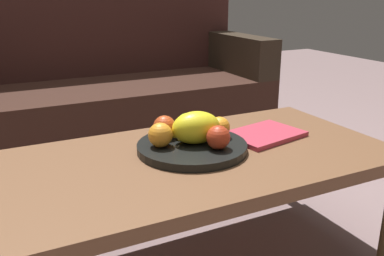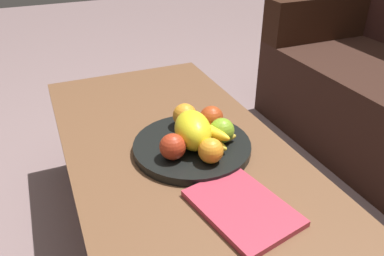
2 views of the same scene
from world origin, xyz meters
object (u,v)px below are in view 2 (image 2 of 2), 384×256
object	(u,v)px
coffee_table	(178,159)
apple_left	(211,118)
orange_left	(211,151)
banana_bunch	(207,135)
apple_front	(222,130)
magazine	(242,208)
fruit_bowl	(192,146)
apple_right	(173,147)
orange_front	(185,115)
melon_large_front	(193,130)

from	to	relation	value
coffee_table	apple_left	size ratio (longest dim) A/B	17.30
orange_left	banana_bunch	size ratio (longest dim) A/B	0.41
orange_left	apple_front	world-z (taller)	apple_front
apple_front	magazine	size ratio (longest dim) A/B	0.29
orange_left	banana_bunch	bearing A→B (deg)	161.96
fruit_bowl	apple_right	world-z (taller)	apple_right
apple_left	coffee_table	bearing A→B (deg)	-76.83
orange_front	apple_front	world-z (taller)	orange_front
orange_front	orange_left	distance (m)	0.20
melon_large_front	apple_left	world-z (taller)	melon_large_front
banana_bunch	magazine	xyz separation A→B (m)	(0.26, -0.03, -0.04)
fruit_bowl	magazine	distance (m)	0.28
apple_left	apple_right	size ratio (longest dim) A/B	1.01
fruit_bowl	apple_front	xyz separation A→B (m)	(0.02, 0.08, 0.05)
orange_front	apple_left	world-z (taller)	orange_front
coffee_table	apple_right	distance (m)	0.13
fruit_bowl	apple_right	distance (m)	0.10
melon_large_front	apple_front	bearing A→B (deg)	82.04
orange_left	banana_bunch	world-z (taller)	orange_left
apple_left	magazine	xyz separation A→B (m)	(0.33, -0.08, -0.05)
apple_left	orange_left	bearing A→B (deg)	-26.09
apple_right	melon_large_front	bearing A→B (deg)	115.81
apple_left	banana_bunch	xyz separation A→B (m)	(0.07, -0.05, -0.01)
apple_left	apple_right	xyz separation A→B (m)	(0.10, -0.16, -0.00)
apple_left	orange_front	bearing A→B (deg)	-121.61
orange_front	melon_large_front	bearing A→B (deg)	-10.40
apple_left	fruit_bowl	bearing A→B (deg)	-57.98
orange_left	apple_right	world-z (taller)	apple_right
orange_left	magazine	size ratio (longest dim) A/B	0.27
coffee_table	magazine	xyz separation A→B (m)	(0.31, 0.05, 0.05)
orange_left	apple_right	distance (m)	0.10
magazine	apple_right	bearing A→B (deg)	-170.82
melon_large_front	apple_left	xyz separation A→B (m)	(-0.07, 0.09, -0.01)
banana_bunch	orange_left	bearing A→B (deg)	-18.04
apple_front	banana_bunch	size ratio (longest dim) A/B	0.43
coffee_table	magazine	bearing A→B (deg)	8.42
banana_bunch	magazine	distance (m)	0.27
orange_front	orange_left	size ratio (longest dim) A/B	1.09
coffee_table	banana_bunch	bearing A→B (deg)	59.32
apple_front	apple_right	bearing A→B (deg)	-81.48
orange_left	magazine	world-z (taller)	orange_left
apple_left	banana_bunch	size ratio (longest dim) A/B	0.43
fruit_bowl	orange_left	distance (m)	0.11
apple_right	magazine	bearing A→B (deg)	20.53
orange_left	orange_front	bearing A→B (deg)	177.91
melon_large_front	apple_right	xyz separation A→B (m)	(0.04, -0.07, -0.01)
melon_large_front	apple_front	distance (m)	0.09
apple_front	apple_left	size ratio (longest dim) A/B	0.99
apple_left	magazine	world-z (taller)	apple_left
melon_large_front	apple_right	bearing A→B (deg)	-64.19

